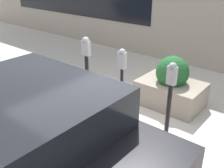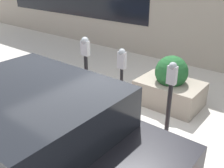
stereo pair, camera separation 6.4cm
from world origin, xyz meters
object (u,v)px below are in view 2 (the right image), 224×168
Objects in this scene: parking_meter_nearest at (170,94)px; planter_box at (170,86)px; parking_meter_middle at (86,63)px; parking_meter_second at (122,74)px; parked_car_middle at (28,137)px.

parking_meter_nearest is 1.08× the size of planter_box.
planter_box is (-1.27, -1.27, -0.61)m from parking_meter_middle.
parked_car_middle is (0.02, 2.01, -0.24)m from parking_meter_second.
parking_meter_second is at bearing 74.33° from planter_box.
parking_meter_nearest is 0.37× the size of parked_car_middle.
parking_meter_second is 1.11× the size of planter_box.
parking_meter_second is 0.38× the size of parked_car_middle.
parking_meter_middle is at bearing 44.93° from planter_box.
parking_meter_middle reaches higher than parked_car_middle.
parking_meter_middle is 2.24m from parked_car_middle.
parking_meter_nearest is 0.94× the size of parking_meter_middle.
parking_meter_nearest is 2.27m from parked_car_middle.
parking_meter_nearest is at bearing -115.29° from parked_car_middle.
parking_meter_nearest is 0.97× the size of parking_meter_second.
parking_meter_middle is 1.90m from planter_box.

